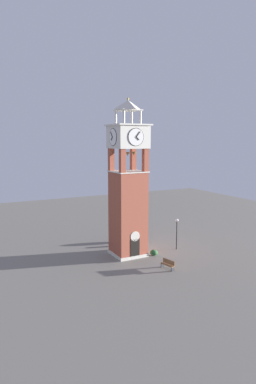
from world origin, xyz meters
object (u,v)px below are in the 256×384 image
Objects in this scene: clock_tower at (128,192)px; trash_bin at (134,242)px; park_bench at (168,264)px; lamp_post at (177,228)px.

clock_tower is 7.69m from trash_bin.
clock_tower is 21.65× the size of trash_bin.
clock_tower is 8.97m from park_bench.
park_bench is at bearing -95.28° from trash_bin.
clock_tower is 10.45× the size of park_bench.
trash_bin is (0.79, 8.52, -0.08)m from park_bench.
park_bench is 0.44× the size of lamp_post.
clock_tower is 4.65× the size of lamp_post.
clock_tower reaches higher than park_bench.
lamp_post is (5.96, -1.02, -4.59)m from clock_tower.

